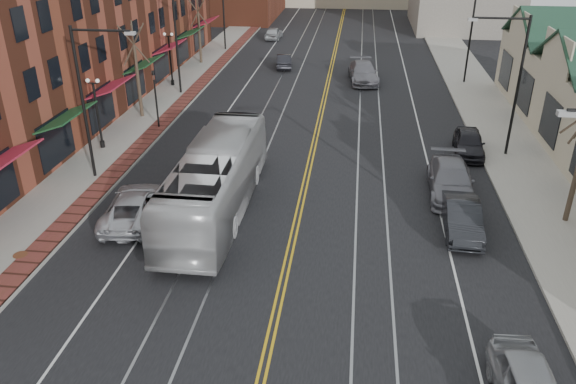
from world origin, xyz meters
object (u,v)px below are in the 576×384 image
(transit_bus, at_px, (216,179))
(parked_car_d, at_px, (469,143))
(parked_suv, at_px, (136,206))
(parked_car_c, at_px, (451,180))
(parked_car_b, at_px, (462,218))

(transit_bus, relative_size, parked_car_d, 2.85)
(transit_bus, distance_m, parked_car_d, 15.98)
(transit_bus, height_order, parked_suv, transit_bus)
(parked_car_c, bearing_deg, transit_bus, -161.49)
(transit_bus, distance_m, parked_suv, 3.93)
(parked_suv, relative_size, parked_car_c, 0.99)
(parked_suv, xyz_separation_m, parked_car_d, (16.80, 10.26, -0.02))
(transit_bus, bearing_deg, parked_suv, 20.77)
(parked_car_b, bearing_deg, transit_bus, 179.12)
(transit_bus, relative_size, parked_car_c, 2.25)
(parked_car_d, bearing_deg, transit_bus, -140.93)
(transit_bus, bearing_deg, parked_car_d, -145.83)
(parked_car_c, bearing_deg, parked_suv, -160.38)
(transit_bus, xyz_separation_m, parked_car_d, (13.23, 8.92, -0.97))
(parked_suv, height_order, parked_car_d, parked_suv)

